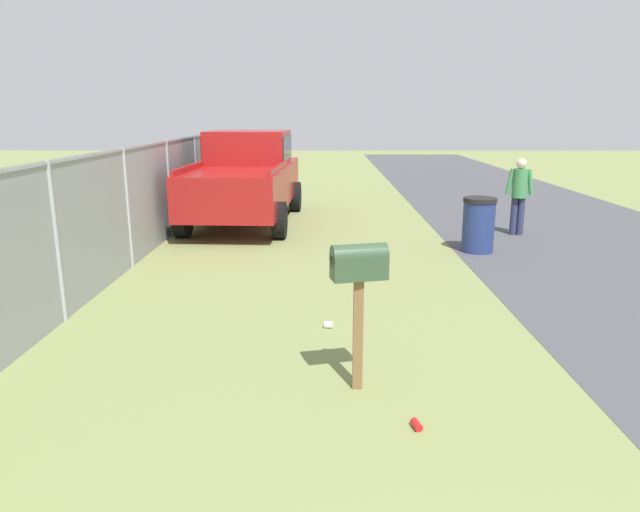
{
  "coord_description": "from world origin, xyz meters",
  "views": [
    {
      "loc": [
        0.23,
        0.66,
        2.5
      ],
      "look_at": [
        6.11,
        0.72,
        1.02
      ],
      "focal_mm": 32.0,
      "sensor_mm": 36.0,
      "label": 1
    }
  ],
  "objects": [
    {
      "name": "pickup_truck",
      "position": [
        13.54,
        2.51,
        1.11
      ],
      "size": [
        5.22,
        2.44,
        2.09
      ],
      "rotation": [
        0.0,
        0.0,
        -0.05
      ],
      "color": "maroon",
      "rests_on": "ground"
    },
    {
      "name": "pedestrian",
      "position": [
        12.04,
        -3.37,
        0.92
      ],
      "size": [
        0.3,
        0.56,
        1.6
      ],
      "rotation": [
        0.0,
        0.0,
        6.09
      ],
      "color": "#2D3351",
      "rests_on": "ground"
    },
    {
      "name": "litter_cup_midfield_b",
      "position": [
        6.63,
        0.62,
        0.04
      ],
      "size": [
        0.1,
        0.11,
        0.08
      ],
      "primitive_type": "cylinder",
      "rotation": [
        0.0,
        1.57,
        1.38
      ],
      "color": "white",
      "rests_on": "ground"
    },
    {
      "name": "litter_can_by_mailbox",
      "position": [
        4.4,
        -0.09,
        0.03
      ],
      "size": [
        0.13,
        0.09,
        0.07
      ],
      "primitive_type": "cylinder",
      "rotation": [
        0.0,
        1.57,
        0.23
      ],
      "color": "red",
      "rests_on": "ground"
    },
    {
      "name": "fence_section",
      "position": [
        8.12,
        3.89,
        1.05
      ],
      "size": [
        17.8,
        0.07,
        1.97
      ],
      "color": "#9EA3A8",
      "rests_on": "ground"
    },
    {
      "name": "trash_bin",
      "position": [
        10.53,
        -2.16,
        0.51
      ],
      "size": [
        0.6,
        0.6,
        1.01
      ],
      "color": "navy",
      "rests_on": "ground"
    },
    {
      "name": "mailbox",
      "position": [
        5.11,
        0.36,
        1.1
      ],
      "size": [
        0.31,
        0.53,
        1.38
      ],
      "rotation": [
        0.0,
        0.0,
        0.23
      ],
      "color": "brown",
      "rests_on": "ground"
    }
  ]
}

